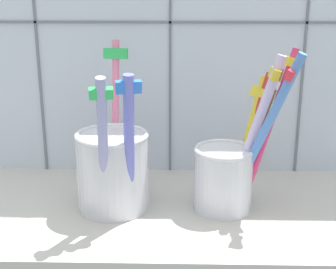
# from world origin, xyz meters

# --- Properties ---
(counter_slab) EXTENTS (0.64, 0.22, 0.02)m
(counter_slab) POSITION_xyz_m (0.00, 0.00, 0.01)
(counter_slab) COLOR #BCB7AD
(counter_slab) RESTS_ON ground
(tile_wall_back) EXTENTS (0.64, 0.02, 0.45)m
(tile_wall_back) POSITION_xyz_m (-0.00, 0.12, 0.22)
(tile_wall_back) COLOR silver
(tile_wall_back) RESTS_ON ground
(toothbrush_cup_left) EXTENTS (0.08, 0.12, 0.17)m
(toothbrush_cup_left) POSITION_xyz_m (-0.06, -0.00, 0.07)
(toothbrush_cup_left) COLOR silver
(toothbrush_cup_left) RESTS_ON counter_slab
(toothbrush_cup_right) EXTENTS (0.10, 0.08, 0.17)m
(toothbrush_cup_right) POSITION_xyz_m (0.07, 0.00, 0.07)
(toothbrush_cup_right) COLOR silver
(toothbrush_cup_right) RESTS_ON counter_slab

